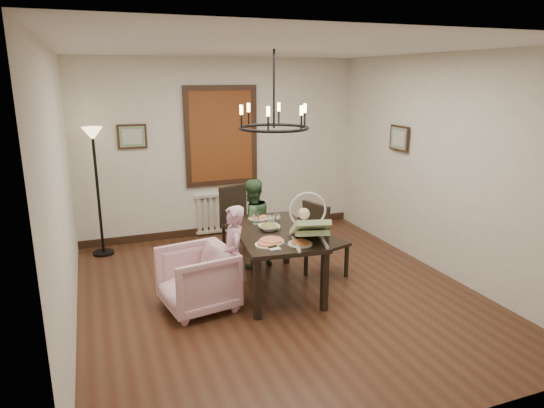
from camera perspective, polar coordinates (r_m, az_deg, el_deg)
room_shell at (r=5.77m, az=-0.53°, el=3.69°), size 4.51×5.00×2.81m
dining_table at (r=5.80m, az=0.21°, el=-3.98°), size 1.02×1.64×0.73m
chair_far at (r=6.91m, az=-3.69°, el=-2.13°), size 0.55×0.55×1.00m
chair_right at (r=6.21m, az=6.47°, el=-4.09°), size 0.56×0.56×1.02m
armchair at (r=5.47m, az=-8.77°, el=-8.72°), size 0.88×0.87×0.70m
elderly_woman at (r=5.43m, az=-4.52°, el=-7.20°), size 0.27×0.38×0.96m
seated_man at (r=6.51m, az=-2.38°, el=-3.18°), size 0.56×0.48×1.00m
baby_bouncer at (r=5.33m, az=4.44°, el=-2.58°), size 0.57×0.69×0.39m
salad_bowl at (r=5.79m, az=-0.34°, el=-2.75°), size 0.30×0.30×0.07m
pizza_platter at (r=5.37m, az=-0.07°, el=-4.36°), size 0.28×0.28×0.04m
drinking_glass at (r=5.89m, az=-0.21°, el=-2.05°), size 0.08×0.08×0.15m
window_blinds at (r=7.71m, az=-5.98°, el=7.95°), size 1.00×0.03×1.40m
radiator at (r=7.98m, az=-5.78°, el=-0.98°), size 0.92×0.12×0.62m
picture_back at (r=7.49m, az=-16.13°, el=7.63°), size 0.42×0.03×0.36m
picture_right at (r=7.23m, az=14.74°, el=7.49°), size 0.03×0.42×0.36m
floor_lamp at (r=7.28m, az=-19.78°, el=1.13°), size 0.30×0.30×1.80m
chandelier at (r=5.52m, az=0.22°, el=8.95°), size 0.80×0.80×0.04m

